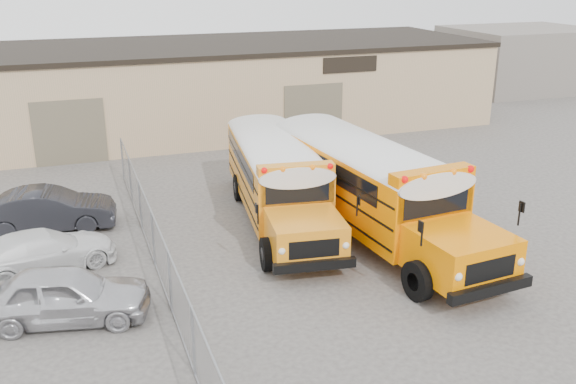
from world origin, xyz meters
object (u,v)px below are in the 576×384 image
object	(u,v)px
school_bus_left	(251,132)
car_silver	(64,295)
car_white	(43,251)
car_dark	(49,210)
tarp_bundle	(465,270)
school_bus_right	(287,135)

from	to	relation	value
school_bus_left	car_silver	distance (m)	13.88
car_white	car_dark	world-z (taller)	car_dark
car_silver	car_white	distance (m)	3.32
tarp_bundle	car_dark	world-z (taller)	car_dark
school_bus_left	car_white	xyz separation A→B (m)	(-8.87, -7.80, -1.08)
school_bus_left	tarp_bundle	size ratio (longest dim) A/B	7.92
school_bus_left	school_bus_right	world-z (taller)	school_bus_right
school_bus_left	car_dark	size ratio (longest dim) A/B	2.30
car_silver	car_white	world-z (taller)	car_silver
tarp_bundle	car_dark	distance (m)	14.04
car_dark	tarp_bundle	bearing A→B (deg)	-121.46
school_bus_left	car_silver	size ratio (longest dim) A/B	2.37
car_white	car_silver	bearing A→B (deg)	176.95
car_white	car_dark	bearing A→B (deg)	-15.93
school_bus_right	car_white	world-z (taller)	school_bus_right
school_bus_left	car_dark	xyz separation A→B (m)	(-8.69, -4.50, -0.97)
school_bus_left	school_bus_right	distance (m)	2.04
car_silver	car_white	xyz separation A→B (m)	(-0.55, 3.27, -0.11)
car_white	car_dark	distance (m)	3.30
car_silver	car_dark	bearing A→B (deg)	15.44
school_bus_left	car_silver	xyz separation A→B (m)	(-8.32, -11.07, -0.96)
tarp_bundle	school_bus_left	bearing A→B (deg)	100.05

